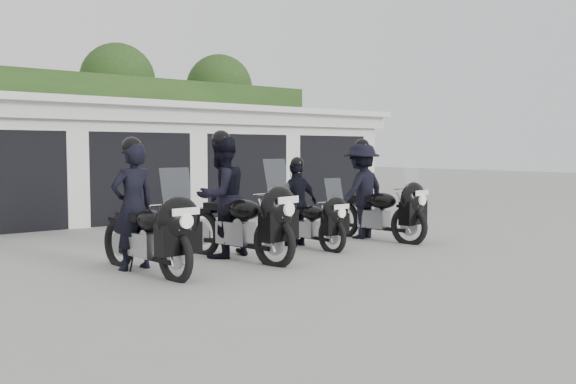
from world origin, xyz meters
TOP-DOWN VIEW (x-y plane):
  - ground at (0.00, 0.00)m, footprint 80.00×80.00m
  - garage_block at (-0.00, 8.06)m, footprint 16.40×6.80m
  - background_vegetation at (0.37, 12.92)m, footprint 20.00×3.90m
  - police_bike_a at (-2.53, -0.15)m, footprint 0.85×2.33m
  - police_bike_b at (-0.94, 0.04)m, footprint 1.20×2.46m
  - police_bike_c at (0.77, 0.25)m, footprint 0.95×1.95m
  - police_bike_d at (2.42, 0.19)m, footprint 1.32×2.36m

SIDE VIEW (x-z plane):
  - ground at x=0.00m, z-range 0.00..0.00m
  - police_bike_c at x=0.77m, z-range -0.13..1.57m
  - police_bike_a at x=-2.53m, z-range -0.21..1.82m
  - police_bike_d at x=2.42m, z-range -0.15..1.91m
  - police_bike_b at x=-0.94m, z-range -0.17..2.00m
  - garage_block at x=0.00m, z-range -0.06..2.90m
  - background_vegetation at x=0.37m, z-range -0.13..5.67m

